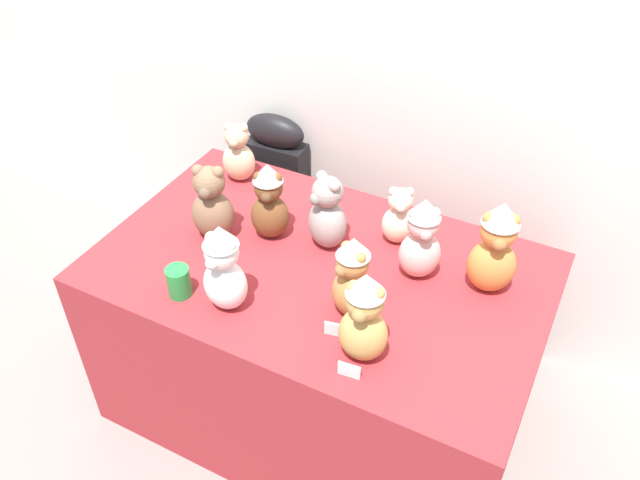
{
  "coord_description": "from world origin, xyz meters",
  "views": [
    {
      "loc": [
        0.8,
        -1.3,
        2.35
      ],
      "look_at": [
        0.0,
        0.25,
        0.91
      ],
      "focal_mm": 36.81,
      "sensor_mm": 36.0,
      "label": 1
    }
  ],
  "objects_px": {
    "instrument_case": "(279,204)",
    "teddy_bear_blush": "(421,239)",
    "teddy_bear_chestnut": "(269,202)",
    "teddy_bear_snow": "(223,269)",
    "teddy_bear_honey": "(364,318)",
    "display_table": "(320,341)",
    "teddy_bear_ginger": "(495,249)",
    "teddy_bear_mocha": "(212,205)",
    "party_cup_green": "(179,282)",
    "teddy_bear_caramel": "(352,278)",
    "teddy_bear_sand": "(238,154)",
    "teddy_bear_ash": "(327,214)",
    "teddy_bear_cream": "(399,217)"
  },
  "relations": [
    {
      "from": "instrument_case",
      "to": "teddy_bear_blush",
      "type": "xyz_separation_m",
      "value": [
        0.86,
        -0.5,
        0.47
      ]
    },
    {
      "from": "teddy_bear_chestnut",
      "to": "teddy_bear_snow",
      "type": "distance_m",
      "value": 0.39
    },
    {
      "from": "instrument_case",
      "to": "teddy_bear_chestnut",
      "type": "bearing_deg",
      "value": -63.47
    },
    {
      "from": "teddy_bear_chestnut",
      "to": "teddy_bear_honey",
      "type": "height_order",
      "value": "teddy_bear_honey"
    },
    {
      "from": "display_table",
      "to": "teddy_bear_ginger",
      "type": "height_order",
      "value": "teddy_bear_ginger"
    },
    {
      "from": "teddy_bear_mocha",
      "to": "party_cup_green",
      "type": "distance_m",
      "value": 0.34
    },
    {
      "from": "instrument_case",
      "to": "teddy_bear_caramel",
      "type": "relative_size",
      "value": 3.08
    },
    {
      "from": "teddy_bear_ginger",
      "to": "teddy_bear_blush",
      "type": "bearing_deg",
      "value": 171.31
    },
    {
      "from": "teddy_bear_sand",
      "to": "display_table",
      "type": "bearing_deg",
      "value": -49.22
    },
    {
      "from": "instrument_case",
      "to": "teddy_bear_snow",
      "type": "bearing_deg",
      "value": -71.02
    },
    {
      "from": "teddy_bear_chestnut",
      "to": "teddy_bear_mocha",
      "type": "xyz_separation_m",
      "value": [
        -0.18,
        -0.1,
        -0.01
      ]
    },
    {
      "from": "teddy_bear_honey",
      "to": "party_cup_green",
      "type": "distance_m",
      "value": 0.67
    },
    {
      "from": "teddy_bear_blush",
      "to": "teddy_bear_sand",
      "type": "distance_m",
      "value": 0.9
    },
    {
      "from": "teddy_bear_snow",
      "to": "party_cup_green",
      "type": "xyz_separation_m",
      "value": [
        -0.17,
        -0.03,
        -0.11
      ]
    },
    {
      "from": "teddy_bear_ginger",
      "to": "teddy_bear_mocha",
      "type": "xyz_separation_m",
      "value": [
        -0.99,
        -0.19,
        -0.03
      ]
    },
    {
      "from": "teddy_bear_chestnut",
      "to": "teddy_bear_ash",
      "type": "bearing_deg",
      "value": -8.45
    },
    {
      "from": "display_table",
      "to": "teddy_bear_mocha",
      "type": "distance_m",
      "value": 0.69
    },
    {
      "from": "instrument_case",
      "to": "teddy_bear_caramel",
      "type": "xyz_separation_m",
      "value": [
        0.74,
        -0.77,
        0.46
      ]
    },
    {
      "from": "instrument_case",
      "to": "teddy_bear_mocha",
      "type": "bearing_deg",
      "value": -82.05
    },
    {
      "from": "instrument_case",
      "to": "teddy_bear_ash",
      "type": "distance_m",
      "value": 0.84
    },
    {
      "from": "teddy_bear_honey",
      "to": "teddy_bear_blush",
      "type": "bearing_deg",
      "value": 81.06
    },
    {
      "from": "teddy_bear_ash",
      "to": "teddy_bear_ginger",
      "type": "height_order",
      "value": "teddy_bear_ginger"
    },
    {
      "from": "teddy_bear_mocha",
      "to": "teddy_bear_caramel",
      "type": "height_order",
      "value": "teddy_bear_caramel"
    },
    {
      "from": "display_table",
      "to": "teddy_bear_caramel",
      "type": "bearing_deg",
      "value": -38.45
    },
    {
      "from": "teddy_bear_honey",
      "to": "teddy_bear_snow",
      "type": "distance_m",
      "value": 0.49
    },
    {
      "from": "teddy_bear_caramel",
      "to": "teddy_bear_sand",
      "type": "bearing_deg",
      "value": 173.02
    },
    {
      "from": "display_table",
      "to": "teddy_bear_honey",
      "type": "xyz_separation_m",
      "value": [
        0.3,
        -0.31,
        0.56
      ]
    },
    {
      "from": "instrument_case",
      "to": "party_cup_green",
      "type": "bearing_deg",
      "value": -81.03
    },
    {
      "from": "party_cup_green",
      "to": "teddy_bear_caramel",
      "type": "bearing_deg",
      "value": 19.01
    },
    {
      "from": "instrument_case",
      "to": "teddy_bear_mocha",
      "type": "relative_size",
      "value": 3.11
    },
    {
      "from": "instrument_case",
      "to": "teddy_bear_blush",
      "type": "distance_m",
      "value": 1.1
    },
    {
      "from": "teddy_bear_cream",
      "to": "teddy_bear_sand",
      "type": "height_order",
      "value": "teddy_bear_sand"
    },
    {
      "from": "display_table",
      "to": "teddy_bear_sand",
      "type": "bearing_deg",
      "value": 148.61
    },
    {
      "from": "teddy_bear_ash",
      "to": "teddy_bear_snow",
      "type": "height_order",
      "value": "teddy_bear_snow"
    },
    {
      "from": "display_table",
      "to": "teddy_bear_cream",
      "type": "xyz_separation_m",
      "value": [
        0.19,
        0.26,
        0.51
      ]
    },
    {
      "from": "teddy_bear_honey",
      "to": "teddy_bear_sand",
      "type": "distance_m",
      "value": 1.07
    },
    {
      "from": "teddy_bear_honey",
      "to": "teddy_bear_mocha",
      "type": "height_order",
      "value": "teddy_bear_honey"
    },
    {
      "from": "teddy_bear_blush",
      "to": "teddy_bear_caramel",
      "type": "height_order",
      "value": "teddy_bear_blush"
    },
    {
      "from": "teddy_bear_ash",
      "to": "teddy_bear_chestnut",
      "type": "bearing_deg",
      "value": -139.12
    },
    {
      "from": "teddy_bear_cream",
      "to": "teddy_bear_ash",
      "type": "bearing_deg",
      "value": -172.26
    },
    {
      "from": "teddy_bear_cream",
      "to": "teddy_bear_ginger",
      "type": "bearing_deg",
      "value": -38.27
    },
    {
      "from": "teddy_bear_cream",
      "to": "teddy_bear_snow",
      "type": "bearing_deg",
      "value": -147.04
    },
    {
      "from": "party_cup_green",
      "to": "teddy_bear_honey",
      "type": "bearing_deg",
      "value": 3.17
    },
    {
      "from": "teddy_bear_ginger",
      "to": "teddy_bear_mocha",
      "type": "relative_size",
      "value": 1.15
    },
    {
      "from": "display_table",
      "to": "teddy_bear_sand",
      "type": "relative_size",
      "value": 6.03
    },
    {
      "from": "teddy_bear_ash",
      "to": "teddy_bear_ginger",
      "type": "relative_size",
      "value": 0.84
    },
    {
      "from": "teddy_bear_sand",
      "to": "teddy_bear_mocha",
      "type": "bearing_deg",
      "value": -88.99
    },
    {
      "from": "teddy_bear_sand",
      "to": "teddy_bear_snow",
      "type": "height_order",
      "value": "teddy_bear_snow"
    },
    {
      "from": "teddy_bear_ginger",
      "to": "teddy_bear_mocha",
      "type": "bearing_deg",
      "value": 171.57
    },
    {
      "from": "teddy_bear_cream",
      "to": "teddy_bear_snow",
      "type": "relative_size",
      "value": 0.72
    }
  ]
}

